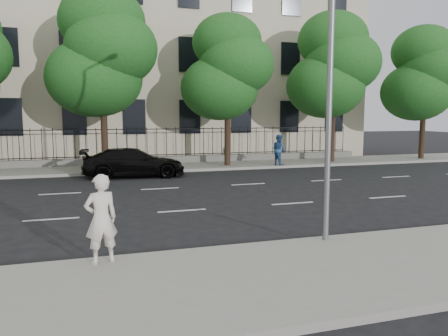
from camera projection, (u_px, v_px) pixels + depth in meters
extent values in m
plane|color=black|center=(201.00, 230.00, 11.93)|extent=(120.00, 120.00, 0.00)
cube|color=gray|center=(254.00, 280.00, 8.13)|extent=(60.00, 4.00, 0.15)
cube|color=gray|center=(141.00, 168.00, 25.19)|extent=(60.00, 4.00, 0.15)
cube|color=beige|center=(124.00, 36.00, 32.63)|extent=(34.00, 12.00, 18.00)
cube|color=slate|center=(138.00, 160.00, 26.76)|extent=(30.00, 0.50, 0.40)
cube|color=black|center=(137.00, 155.00, 26.73)|extent=(28.80, 0.05, 0.05)
cube|color=black|center=(137.00, 129.00, 26.53)|extent=(28.80, 0.05, 0.05)
cylinder|color=slate|center=(330.00, 70.00, 9.98)|extent=(0.14, 0.14, 8.00)
cylinder|color=#382619|center=(105.00, 139.00, 23.63)|extent=(0.36, 0.36, 3.32)
ellipsoid|color=#1C561D|center=(95.00, 78.00, 23.39)|extent=(5.13, 5.13, 4.21)
ellipsoid|color=#1C561D|center=(112.00, 49.00, 23.01)|extent=(4.86, 4.86, 4.00)
ellipsoid|color=#1C561D|center=(102.00, 22.00, 23.28)|extent=(4.59, 4.59, 3.78)
cylinder|color=#382619|center=(227.00, 139.00, 25.71)|extent=(0.36, 0.36, 3.08)
ellipsoid|color=#1C561D|center=(219.00, 88.00, 25.51)|extent=(4.56, 4.56, 3.74)
ellipsoid|color=#1C561D|center=(237.00, 65.00, 25.15)|extent=(4.32, 4.32, 3.55)
ellipsoid|color=#1C561D|center=(227.00, 43.00, 25.44)|extent=(4.08, 4.08, 3.36)
cylinder|color=#382619|center=(332.00, 136.00, 27.77)|extent=(0.36, 0.36, 3.22)
ellipsoid|color=#1C561D|center=(325.00, 86.00, 27.55)|extent=(4.94, 4.94, 4.06)
ellipsoid|color=#1C561D|center=(343.00, 63.00, 27.17)|extent=(4.68, 4.68, 3.85)
ellipsoid|color=#1C561D|center=(333.00, 40.00, 27.45)|extent=(4.42, 4.42, 3.64)
cylinder|color=#382619|center=(422.00, 136.00, 29.85)|extent=(0.36, 0.36, 3.01)
ellipsoid|color=#1C561D|center=(416.00, 92.00, 29.65)|extent=(4.75, 4.75, 3.90)
ellipsoid|color=#1C561D|center=(434.00, 71.00, 29.28)|extent=(4.50, 4.50, 3.70)
ellipsoid|color=#1C561D|center=(424.00, 51.00, 29.56)|extent=(4.25, 4.25, 3.50)
imported|color=black|center=(134.00, 163.00, 21.93)|extent=(5.21, 2.40, 1.47)
imported|color=silver|center=(101.00, 219.00, 8.74)|extent=(0.75, 0.60, 1.82)
imported|color=#2A518D|center=(279.00, 150.00, 25.91)|extent=(0.89, 1.03, 1.82)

